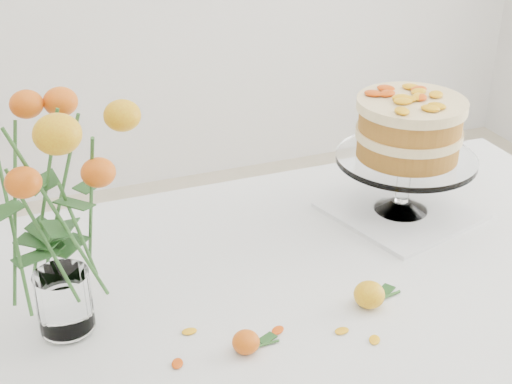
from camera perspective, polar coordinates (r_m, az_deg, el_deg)
table at (r=1.38m, az=4.77°, el=-10.14°), size 1.43×0.93×0.76m
napkin at (r=1.59m, az=11.47°, el=-1.50°), size 0.34×0.34×0.01m
cake_stand at (r=1.51m, az=12.12°, el=4.54°), size 0.30×0.30×0.27m
rose_vase at (r=1.12m, az=-16.37°, el=0.23°), size 0.37×0.37×0.46m
loose_rose_near at (r=1.28m, az=9.06°, el=-8.11°), size 0.10×0.06×0.05m
loose_rose_far at (r=1.17m, az=-0.79°, el=-11.92°), size 0.08×0.05×0.04m
stray_petal_a at (r=1.22m, az=1.75°, el=-11.01°), size 0.03×0.02×0.00m
stray_petal_b at (r=1.23m, az=6.88°, el=-10.98°), size 0.03×0.02×0.00m
stray_petal_c at (r=1.22m, az=9.46°, el=-11.60°), size 0.03×0.02×0.00m
stray_petal_d at (r=1.22m, az=-5.35°, el=-11.06°), size 0.03×0.02×0.00m
stray_petal_e at (r=1.16m, az=-6.31°, el=-13.50°), size 0.03×0.02×0.00m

